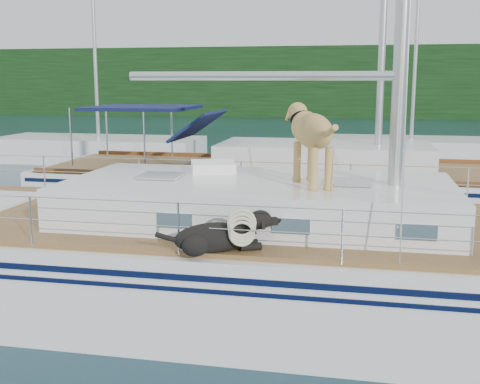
# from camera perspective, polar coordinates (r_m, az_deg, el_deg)

# --- Properties ---
(ground) EXTENTS (120.00, 120.00, 0.00)m
(ground) POSITION_cam_1_polar(r_m,az_deg,el_deg) (8.84, -3.49, -10.36)
(ground) COLOR black
(ground) RESTS_ON ground
(tree_line) EXTENTS (90.00, 3.00, 6.00)m
(tree_line) POSITION_cam_1_polar(r_m,az_deg,el_deg) (53.02, 9.39, 10.24)
(tree_line) COLOR black
(tree_line) RESTS_ON ground
(shore_bank) EXTENTS (92.00, 1.00, 1.20)m
(shore_bank) POSITION_cam_1_polar(r_m,az_deg,el_deg) (54.28, 9.36, 7.71)
(shore_bank) COLOR #595147
(shore_bank) RESTS_ON ground
(main_sailboat) EXTENTS (12.00, 4.00, 14.01)m
(main_sailboat) POSITION_cam_1_polar(r_m,az_deg,el_deg) (8.59, -2.87, -6.17)
(main_sailboat) COLOR silver
(main_sailboat) RESTS_ON ground
(neighbor_sailboat) EXTENTS (11.00, 3.50, 13.30)m
(neighbor_sailboat) POSITION_cam_1_polar(r_m,az_deg,el_deg) (14.26, 3.54, 0.32)
(neighbor_sailboat) COLOR silver
(neighbor_sailboat) RESTS_ON ground
(bg_boat_west) EXTENTS (8.00, 3.00, 11.65)m
(bg_boat_west) POSITION_cam_1_polar(r_m,az_deg,el_deg) (24.36, -13.21, 3.89)
(bg_boat_west) COLOR silver
(bg_boat_west) RESTS_ON ground
(bg_boat_center) EXTENTS (7.20, 3.00, 11.65)m
(bg_boat_center) POSITION_cam_1_polar(r_m,az_deg,el_deg) (24.19, 15.87, 3.73)
(bg_boat_center) COLOR silver
(bg_boat_center) RESTS_ON ground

